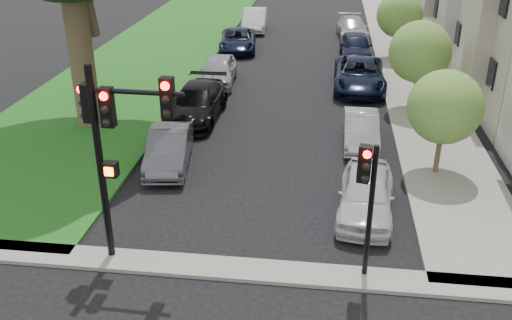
# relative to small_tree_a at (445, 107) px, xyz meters

# --- Properties ---
(grass_strip) EXTENTS (8.00, 44.00, 0.12)m
(grass_strip) POSITION_rel_small_tree_a_xyz_m (-15.20, 15.20, -2.58)
(grass_strip) COLOR #186110
(grass_strip) RESTS_ON ground
(sidewalk_right) EXTENTS (3.50, 44.00, 0.12)m
(sidewalk_right) POSITION_rel_small_tree_a_xyz_m (0.55, 15.20, -2.58)
(sidewalk_right) COLOR gray
(sidewalk_right) RESTS_ON ground
(sidewalk_cross) EXTENTS (60.00, 1.00, 0.12)m
(sidewalk_cross) POSITION_rel_small_tree_a_xyz_m (-6.20, -6.80, -2.58)
(sidewalk_cross) COLOR gray
(sidewalk_cross) RESTS_ON ground
(small_tree_a) EXTENTS (2.64, 2.64, 3.97)m
(small_tree_a) POSITION_rel_small_tree_a_xyz_m (0.00, 0.00, 0.00)
(small_tree_a) COLOR brown
(small_tree_a) RESTS_ON ground
(small_tree_b) EXTENTS (2.85, 2.85, 4.27)m
(small_tree_b) POSITION_rel_small_tree_a_xyz_m (0.00, 6.83, 0.20)
(small_tree_b) COLOR brown
(small_tree_b) RESTS_ON ground
(small_tree_c) EXTENTS (2.77, 2.77, 4.16)m
(small_tree_c) POSITION_rel_small_tree_a_xyz_m (0.00, 15.97, 0.13)
(small_tree_c) COLOR brown
(small_tree_c) RESTS_ON ground
(traffic_signal_main) EXTENTS (2.76, 0.71, 5.67)m
(traffic_signal_main) POSITION_rel_small_tree_a_xyz_m (-9.55, -6.57, 1.27)
(traffic_signal_main) COLOR black
(traffic_signal_main) RESTS_ON ground
(traffic_signal_secondary) EXTENTS (0.52, 0.42, 3.90)m
(traffic_signal_secondary) POSITION_rel_small_tree_a_xyz_m (-3.01, -6.61, 0.09)
(traffic_signal_secondary) COLOR black
(traffic_signal_secondary) RESTS_ON ground
(car_parked_0) EXTENTS (2.10, 4.44, 1.47)m
(car_parked_0) POSITION_rel_small_tree_a_xyz_m (-2.72, -3.22, -1.90)
(car_parked_0) COLOR silver
(car_parked_0) RESTS_ON ground
(car_parked_1) EXTENTS (1.39, 3.95, 1.30)m
(car_parked_1) POSITION_rel_small_tree_a_xyz_m (-2.66, 2.48, -1.99)
(car_parked_1) COLOR #999BA0
(car_parked_1) RESTS_ON ground
(car_parked_2) EXTENTS (2.65, 5.66, 1.57)m
(car_parked_2) POSITION_rel_small_tree_a_xyz_m (-2.47, 9.83, -1.85)
(car_parked_2) COLOR black
(car_parked_2) RESTS_ON ground
(car_parked_3) EXTENTS (2.01, 4.74, 1.60)m
(car_parked_3) POSITION_rel_small_tree_a_xyz_m (-2.47, 15.82, -1.84)
(car_parked_3) COLOR black
(car_parked_3) RESTS_ON ground
(car_parked_4) EXTENTS (2.38, 5.01, 1.41)m
(car_parked_4) POSITION_rel_small_tree_a_xyz_m (-2.54, 21.44, -1.93)
(car_parked_4) COLOR #999BA0
(car_parked_4) RESTS_ON ground
(car_parked_5) EXTENTS (2.05, 4.38, 1.39)m
(car_parked_5) POSITION_rel_small_tree_a_xyz_m (-9.94, -0.50, -1.94)
(car_parked_5) COLOR #3F4247
(car_parked_5) RESTS_ON ground
(car_parked_6) EXTENTS (2.25, 5.33, 1.53)m
(car_parked_6) POSITION_rel_small_tree_a_xyz_m (-9.98, 4.47, -1.87)
(car_parked_6) COLOR black
(car_parked_6) RESTS_ON ground
(car_parked_7) EXTENTS (2.09, 4.56, 1.52)m
(car_parked_7) POSITION_rel_small_tree_a_xyz_m (-9.99, 9.73, -1.88)
(car_parked_7) COLOR #999BA0
(car_parked_7) RESTS_ON ground
(car_parked_8) EXTENTS (2.84, 5.16, 1.37)m
(car_parked_8) POSITION_rel_small_tree_a_xyz_m (-10.04, 16.94, -1.95)
(car_parked_8) COLOR black
(car_parked_8) RESTS_ON ground
(car_parked_9) EXTENTS (1.98, 4.88, 1.57)m
(car_parked_9) POSITION_rel_small_tree_a_xyz_m (-9.72, 23.10, -1.85)
(car_parked_9) COLOR silver
(car_parked_9) RESTS_ON ground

